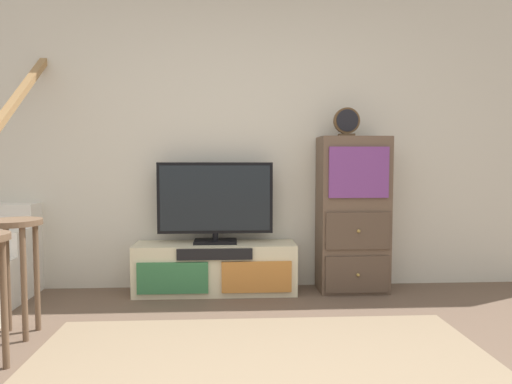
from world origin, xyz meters
TOP-DOWN VIEW (x-y plane):
  - back_wall at (0.00, 2.46)m, footprint 6.40×0.12m
  - area_rug at (0.00, 0.60)m, footprint 2.60×1.80m
  - media_console at (-0.30, 2.19)m, footprint 1.35×0.38m
  - television at (-0.30, 2.22)m, footprint 0.97×0.22m
  - side_cabinet at (0.87, 2.20)m, footprint 0.58×0.38m
  - desk_clock at (0.81, 2.19)m, footprint 0.22×0.08m
  - bar_stool_far at (-1.54, 1.30)m, footprint 0.34×0.34m

SIDE VIEW (x-z plane):
  - area_rug at x=0.00m, z-range 0.00..0.01m
  - media_console at x=-0.30m, z-range 0.00..0.42m
  - bar_stool_far at x=-1.54m, z-range 0.18..0.92m
  - side_cabinet at x=0.87m, z-range 0.00..1.32m
  - television at x=-0.30m, z-range 0.44..1.12m
  - back_wall at x=0.00m, z-range 0.00..2.70m
  - desk_clock at x=0.81m, z-range 1.32..1.56m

